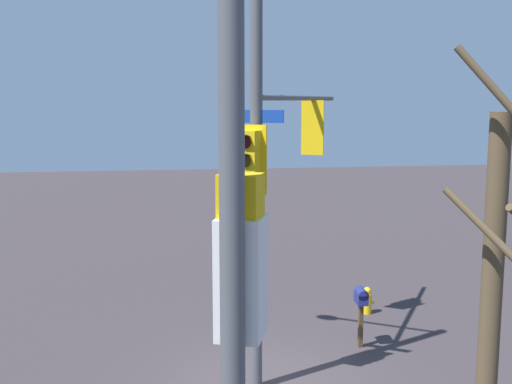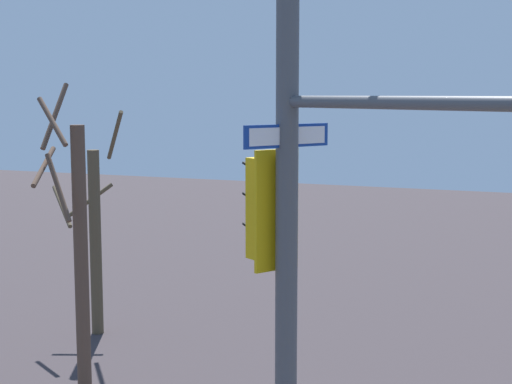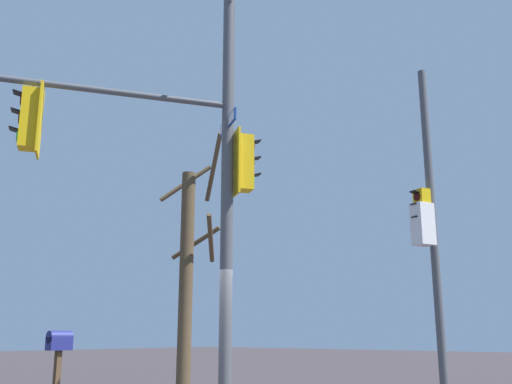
# 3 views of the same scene
# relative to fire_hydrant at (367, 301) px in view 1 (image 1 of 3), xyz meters

# --- Properties ---
(ground_plane) EXTENTS (80.00, 80.00, 0.00)m
(ground_plane) POSITION_rel_fire_hydrant_xyz_m (3.40, 3.63, -0.34)
(ground_plane) COLOR #362F32
(main_signal_pole_assembly) EXTENTS (5.39, 4.91, 8.27)m
(main_signal_pole_assembly) POSITION_rel_fire_hydrant_xyz_m (3.34, 3.13, 4.45)
(main_signal_pole_assembly) COLOR #4C4F54
(main_signal_pole_assembly) RESTS_ON ground
(secondary_pole_assembly) EXTENTS (0.55, 0.75, 8.48)m
(secondary_pole_assembly) POSITION_rel_fire_hydrant_xyz_m (4.71, 10.29, 3.90)
(secondary_pole_assembly) COLOR #4C4F54
(secondary_pole_assembly) RESTS_ON ground
(fire_hydrant) EXTENTS (0.38, 0.24, 0.73)m
(fire_hydrant) POSITION_rel_fire_hydrant_xyz_m (0.00, 0.00, 0.00)
(fire_hydrant) COLOR yellow
(fire_hydrant) RESTS_ON ground
(mailbox) EXTENTS (0.26, 0.45, 1.41)m
(mailbox) POSITION_rel_fire_hydrant_xyz_m (0.89, 2.18, 0.76)
(mailbox) COLOR #4C3823
(mailbox) RESTS_ON ground
(bare_tree_across_street) EXTENTS (1.99, 1.22, 6.51)m
(bare_tree_across_street) POSITION_rel_fire_hydrant_xyz_m (-0.01, 6.25, 2.67)
(bare_tree_across_street) COLOR brown
(bare_tree_across_street) RESTS_ON ground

